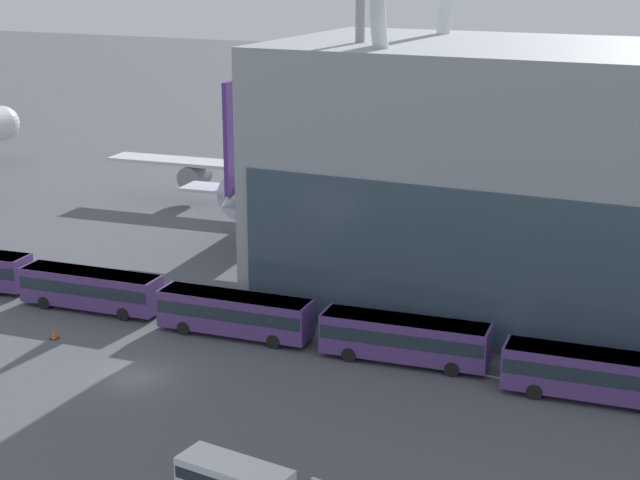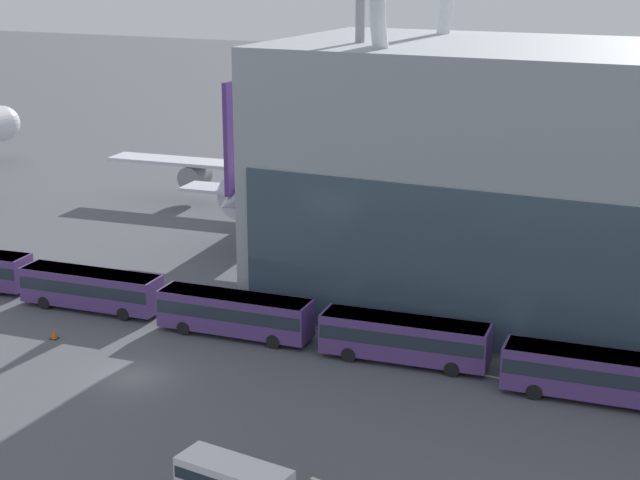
% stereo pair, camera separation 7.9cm
% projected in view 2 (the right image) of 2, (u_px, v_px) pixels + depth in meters
% --- Properties ---
extents(ground_plane, '(440.00, 440.00, 0.00)m').
position_uv_depth(ground_plane, '(134.00, 377.00, 62.78)').
color(ground_plane, '#515459').
extents(airliner_at_gate_far, '(43.97, 41.58, 15.69)m').
position_uv_depth(airliner_at_gate_far, '(303.00, 163.00, 101.16)').
color(airliner_at_gate_far, silver).
rests_on(airliner_at_gate_far, ground_plane).
extents(shuttle_bus_1, '(11.37, 3.36, 3.03)m').
position_uv_depth(shuttle_bus_1, '(91.00, 287.00, 74.10)').
color(shuttle_bus_1, '#56387A').
rests_on(shuttle_bus_1, ground_plane).
extents(shuttle_bus_2, '(11.36, 3.28, 3.03)m').
position_uv_depth(shuttle_bus_2, '(235.00, 312.00, 69.03)').
color(shuttle_bus_2, '#56387A').
rests_on(shuttle_bus_2, ground_plane).
extents(shuttle_bus_3, '(11.40, 3.54, 3.03)m').
position_uv_depth(shuttle_bus_3, '(404.00, 337.00, 64.51)').
color(shuttle_bus_3, '#56387A').
rests_on(shuttle_bus_3, ground_plane).
extents(shuttle_bus_4, '(11.38, 3.42, 3.03)m').
position_uv_depth(shuttle_bus_4, '(597.00, 373.00, 59.01)').
color(shuttle_bus_4, '#56387A').
rests_on(shuttle_bus_4, ground_plane).
extents(floodlight_mast, '(2.19, 2.19, 25.51)m').
position_uv_depth(floodlight_mast, '(359.00, 111.00, 72.73)').
color(floodlight_mast, gray).
rests_on(floodlight_mast, ground_plane).
extents(lane_stripe_4, '(11.61, 1.02, 0.01)m').
position_uv_depth(lane_stripe_4, '(547.00, 388.00, 61.14)').
color(lane_stripe_4, silver).
rests_on(lane_stripe_4, ground_plane).
extents(traffic_cone_0, '(0.56, 0.56, 0.79)m').
position_uv_depth(traffic_cone_0, '(54.00, 334.00, 68.86)').
color(traffic_cone_0, black).
rests_on(traffic_cone_0, ground_plane).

